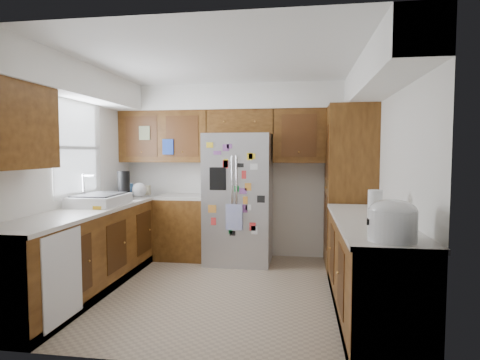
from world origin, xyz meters
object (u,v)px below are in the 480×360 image
Objects in this scene: fridge at (239,198)px; paper_towel at (375,206)px; pantry at (349,188)px; rice_cooker at (393,219)px.

fridge is 6.21× the size of paper_towel.
fridge is at bearing 130.08° from paper_towel.
pantry reaches higher than rice_cooker.
rice_cooker is 0.78m from paper_towel.
fridge is at bearing 120.13° from rice_cooker.
pantry is 1.51m from fridge.
fridge is (-1.50, 0.05, -0.17)m from pantry.
rice_cooker is (-0.00, -2.53, -0.00)m from pantry.
rice_cooker is at bearing -91.43° from paper_towel.
fridge is at bearing 177.94° from pantry.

